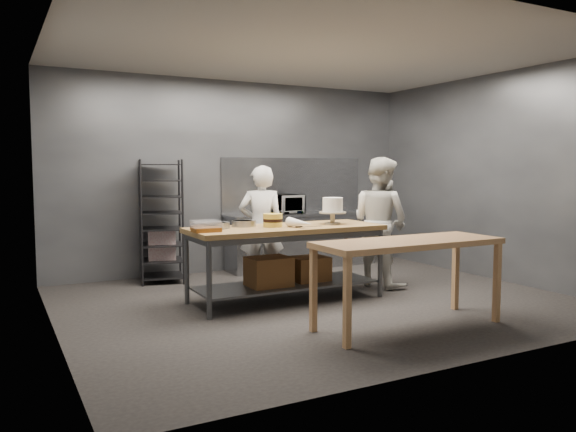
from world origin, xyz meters
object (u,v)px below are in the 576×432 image
at_px(chef_right, 380,222).
at_px(speed_rack, 161,222).
at_px(chef_behind, 261,227).
at_px(microwave, 285,204).
at_px(near_counter, 409,248).
at_px(layer_cake, 273,220).
at_px(frosted_cake_stand, 333,207).
at_px(work_table, 286,254).

bearing_deg(chef_right, speed_rack, 42.63).
height_order(chef_behind, microwave, chef_behind).
bearing_deg(chef_right, chef_behind, 53.98).
height_order(speed_rack, chef_behind, speed_rack).
distance_m(near_counter, chef_behind, 2.45).
xyz_separation_m(near_counter, speed_rack, (-1.60, 3.48, 0.04)).
distance_m(chef_behind, layer_cake, 0.82).
height_order(near_counter, layer_cake, layer_cake).
distance_m(frosted_cake_stand, layer_cake, 0.83).
xyz_separation_m(speed_rack, chef_right, (2.59, -1.70, 0.03)).
distance_m(work_table, near_counter, 1.72).
distance_m(chef_right, microwave, 1.87).
relative_size(speed_rack, layer_cake, 7.44).
xyz_separation_m(speed_rack, microwave, (2.05, 0.08, 0.19)).
bearing_deg(chef_behind, work_table, 108.37).
bearing_deg(near_counter, speed_rack, 114.72).
bearing_deg(chef_behind, speed_rack, -24.49).
relative_size(speed_rack, frosted_cake_stand, 5.15).
bearing_deg(frosted_cake_stand, chef_right, 13.11).
relative_size(near_counter, chef_behind, 1.20).
bearing_deg(microwave, near_counter, -97.15).
xyz_separation_m(frosted_cake_stand, layer_cake, (-0.82, 0.06, -0.14)).
height_order(speed_rack, chef_right, chef_right).
bearing_deg(work_table, microwave, 62.57).
bearing_deg(chef_right, near_counter, 137.02).
bearing_deg(microwave, speed_rack, -177.77).
relative_size(work_table, frosted_cake_stand, 7.06).
distance_m(speed_rack, frosted_cake_stand, 2.56).
bearing_deg(chef_behind, microwave, -108.93).
distance_m(near_counter, layer_cake, 1.80).
bearing_deg(frosted_cake_stand, speed_rack, 131.25).
bearing_deg(speed_rack, layer_cake, -65.19).
distance_m(chef_behind, frosted_cake_stand, 1.07).
relative_size(microwave, layer_cake, 2.30).
bearing_deg(chef_behind, layer_cake, 95.90).
relative_size(speed_rack, chef_behind, 1.05).
distance_m(chef_right, layer_cake, 1.74).
xyz_separation_m(chef_right, layer_cake, (-1.73, -0.16, 0.11)).
distance_m(chef_behind, chef_right, 1.64).
relative_size(chef_behind, layer_cake, 7.08).
bearing_deg(frosted_cake_stand, work_table, 177.15).
bearing_deg(layer_cake, work_table, -7.84).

